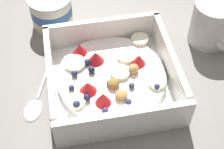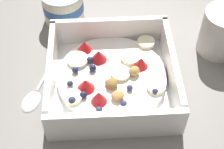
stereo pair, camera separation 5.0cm
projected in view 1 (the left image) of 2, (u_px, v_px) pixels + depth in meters
ground_plane at (120, 82)px, 0.62m from camera, size 2.40×2.40×0.00m
fruit_bowl at (111, 78)px, 0.60m from camera, size 0.22×0.22×0.07m
spoon at (37, 97)px, 0.60m from camera, size 0.08×0.17×0.01m
yogurt_cup at (51, 10)px, 0.70m from camera, size 0.09×0.09×0.07m
coffee_mug at (212, 23)px, 0.66m from camera, size 0.08×0.11×0.09m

